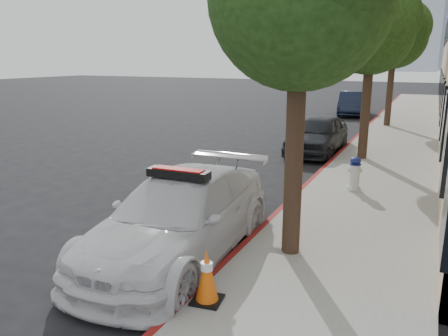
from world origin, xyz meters
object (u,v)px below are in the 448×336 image
Objects in this scene: parked_car_far at (352,103)px; police_car at (180,216)px; parked_car_mid at (318,134)px; traffic_cone at (207,276)px; fire_hydrant at (355,174)px.

police_car is at bearing -95.80° from parked_car_far.
parked_car_far reaches higher than parked_car_mid.
parked_car_far is at bearing 89.13° from police_car.
traffic_cone is at bearing -83.25° from parked_car_mid.
parked_car_mid is at bearing 86.67° from police_car.
fire_hydrant is 1.12× the size of traffic_cone.
parked_car_mid is at bearing 99.75° from fire_hydrant.
parked_car_mid is 5.34× the size of traffic_cone.
fire_hydrant is at bearing 62.81° from police_car.
fire_hydrant is 6.23m from traffic_cone.
parked_car_far is 16.67m from fire_hydrant.
parked_car_far is (-0.68, 21.21, -0.01)m from police_car.
traffic_cone is at bearing -50.43° from police_car.
parked_car_mid is 10.88m from traffic_cone.
police_car reaches higher than fire_hydrant.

